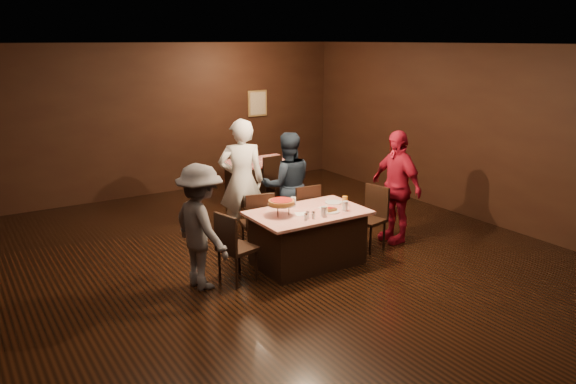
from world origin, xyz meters
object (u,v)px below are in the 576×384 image
object	(u,v)px
chair_far_right	(302,213)
glass_front_right	(345,206)
diner_grey_knit	(201,227)
chair_far_left	(257,222)
chair_end_left	(237,247)
chair_back_near	(278,183)
main_table	(308,238)
pizza_stand	(281,202)
plate_empty	(334,202)
glass_back	(293,202)
glass_front_left	(324,212)
diner_red_shirt	(396,186)
back_table	(260,180)
diner_white_jacket	(242,181)
chair_back_far	(245,170)
diner_navy_hoodie	(287,185)
glass_amber	(345,201)
chair_end_right	(369,219)

from	to	relation	value
chair_far_right	glass_front_right	size ratio (longest dim) A/B	6.79
diner_grey_knit	chair_far_right	bearing A→B (deg)	-78.39
chair_far_left	chair_end_left	size ratio (longest dim) A/B	1.00
chair_back_near	diner_grey_knit	xyz separation A→B (m)	(-2.62, -2.45, 0.33)
main_table	pizza_stand	bearing A→B (deg)	172.87
glass_front_right	chair_far_right	bearing A→B (deg)	92.86
pizza_stand	plate_empty	world-z (taller)	pizza_stand
chair_far_left	glass_back	bearing A→B (deg)	140.65
main_table	glass_front_left	size ratio (longest dim) A/B	11.43
chair_end_left	chair_far_left	bearing A→B (deg)	-56.35
chair_far_right	diner_red_shirt	bearing A→B (deg)	156.81
back_table	diner_white_jacket	distance (m)	2.46
back_table	main_table	bearing A→B (deg)	-108.17
back_table	chair_far_left	distance (m)	2.90
chair_back_near	chair_back_far	world-z (taller)	same
diner_white_jacket	plate_empty	size ratio (longest dim) A/B	7.71
diner_navy_hoodie	glass_front_left	bearing A→B (deg)	96.18
diner_red_shirt	pizza_stand	xyz separation A→B (m)	(-2.09, -0.03, 0.08)
chair_back_near	glass_amber	world-z (taller)	chair_back_near
chair_back_far	diner_navy_hoodie	xyz separation A→B (m)	(-0.69, -2.72, 0.37)
plate_empty	diner_grey_knit	bearing A→B (deg)	-178.59
chair_back_near	chair_back_far	bearing A→B (deg)	86.23
diner_grey_knit	glass_amber	world-z (taller)	diner_grey_knit
chair_far_left	chair_far_right	size ratio (longest dim) A/B	1.00
chair_back_far	diner_red_shirt	size ratio (longest dim) A/B	0.54
chair_end_right	plate_empty	world-z (taller)	chair_end_right
chair_end_left	glass_front_right	size ratio (longest dim) A/B	6.79
chair_end_right	glass_front_right	bearing A→B (deg)	-81.96
chair_back_near	glass_back	distance (m)	2.54
chair_far_right	glass_front_left	distance (m)	1.17
diner_navy_hoodie	glass_front_left	size ratio (longest dim) A/B	12.03
back_table	diner_red_shirt	bearing A→B (deg)	-78.95
chair_back_near	plate_empty	distance (m)	2.47
chair_far_right	diner_navy_hoodie	world-z (taller)	diner_navy_hoodie
chair_back_near	glass_front_left	distance (m)	3.05
glass_front_right	glass_back	xyz separation A→B (m)	(-0.50, 0.55, 0.00)
diner_red_shirt	main_table	bearing A→B (deg)	-86.49
glass_front_right	glass_front_left	bearing A→B (deg)	-172.87
chair_far_left	chair_back_far	world-z (taller)	same
diner_white_jacket	pizza_stand	distance (m)	1.27
plate_empty	glass_amber	xyz separation A→B (m)	(0.05, -0.20, 0.06)
chair_back_near	diner_white_jacket	xyz separation A→B (m)	(-1.41, -1.24, 0.49)
main_table	chair_far_left	xyz separation A→B (m)	(-0.40, 0.75, 0.09)
chair_back_near	diner_white_jacket	world-z (taller)	diner_white_jacket
chair_back_far	back_table	bearing A→B (deg)	84.92
chair_end_left	glass_front_right	world-z (taller)	chair_end_left
diner_grey_knit	glass_front_right	distance (m)	2.03
chair_far_left	pizza_stand	world-z (taller)	pizza_stand
diner_navy_hoodie	glass_back	bearing A→B (deg)	81.92
chair_back_near	plate_empty	bearing A→B (deg)	-105.92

